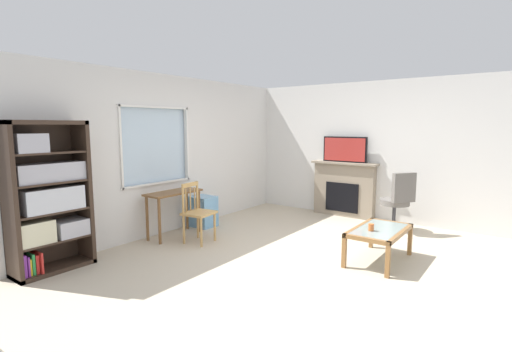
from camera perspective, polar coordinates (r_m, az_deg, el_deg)
The scene contains 12 objects.
ground at distance 5.10m, azimuth 7.47°, elevation -12.57°, with size 6.37×6.10×0.02m, color beige.
wall_back_with_window at distance 6.46m, azimuth -12.40°, elevation 3.17°, with size 5.37×0.15×2.56m.
wall_right at distance 7.34m, azimuth 18.11°, elevation 3.61°, with size 0.12×5.30×2.56m, color silver.
bookshelf at distance 5.11m, azimuth -29.14°, elevation -2.87°, with size 0.90×0.38×1.81m.
desk_under_window at distance 6.07m, azimuth -12.38°, elevation -3.57°, with size 0.92×0.39×0.72m.
wooden_chair at distance 5.73m, azimuth -8.92°, elevation -5.40°, with size 0.47×0.45×0.90m.
plastic_drawer_unit at distance 6.65m, azimuth -8.01°, elevation -5.32°, with size 0.35×0.40×0.53m, color #72ADDB.
fireplace at distance 7.48m, azimuth 13.20°, elevation -1.92°, with size 0.26×1.30×1.06m.
tv at distance 7.38m, azimuth 13.32°, elevation 3.95°, with size 0.06×0.87×0.49m.
office_chair at distance 6.63m, azimuth 20.75°, elevation -3.23°, with size 0.62×0.62×1.00m.
coffee_table at distance 5.15m, azimuth 18.19°, elevation -8.27°, with size 1.02×0.58×0.43m.
sippy_cup at distance 5.00m, azimuth 17.06°, elevation -7.44°, with size 0.07×0.07×0.09m, color orange.
Camera 1 is at (-4.21, -2.29, 1.75)m, focal length 26.36 mm.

